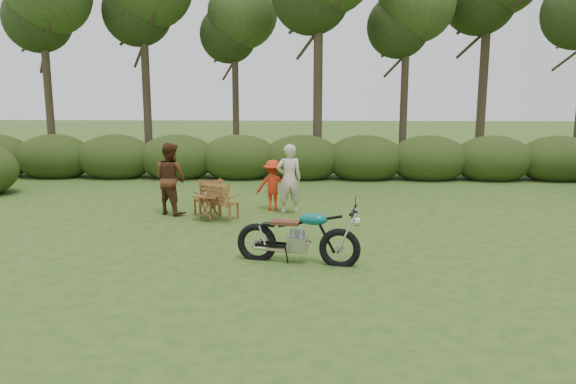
{
  "coord_description": "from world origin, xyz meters",
  "views": [
    {
      "loc": [
        0.23,
        -8.7,
        2.88
      ],
      "look_at": [
        -0.17,
        1.82,
        0.9
      ],
      "focal_mm": 35.0,
      "sensor_mm": 36.0,
      "label": 1
    }
  ],
  "objects_px": {
    "motorcycle": "(297,262)",
    "child": "(273,210)",
    "side_table": "(209,208)",
    "adult_b": "(172,214)",
    "lawn_chair_left": "(208,215)",
    "adult_a": "(289,213)",
    "lawn_chair_right": "(225,219)",
    "cup": "(207,194)"
  },
  "relations": [
    {
      "from": "motorcycle",
      "to": "adult_a",
      "type": "relative_size",
      "value": 1.23
    },
    {
      "from": "motorcycle",
      "to": "adult_a",
      "type": "distance_m",
      "value": 3.73
    },
    {
      "from": "side_table",
      "to": "child",
      "type": "relative_size",
      "value": 0.47
    },
    {
      "from": "adult_a",
      "to": "adult_b",
      "type": "distance_m",
      "value": 2.71
    },
    {
      "from": "lawn_chair_right",
      "to": "adult_b",
      "type": "distance_m",
      "value": 1.4
    },
    {
      "from": "side_table",
      "to": "adult_b",
      "type": "distance_m",
      "value": 1.19
    },
    {
      "from": "motorcycle",
      "to": "child",
      "type": "relative_size",
      "value": 1.65
    },
    {
      "from": "lawn_chair_right",
      "to": "cup",
      "type": "height_order",
      "value": "cup"
    },
    {
      "from": "motorcycle",
      "to": "lawn_chair_left",
      "type": "distance_m",
      "value": 3.99
    },
    {
      "from": "adult_a",
      "to": "adult_b",
      "type": "relative_size",
      "value": 0.98
    },
    {
      "from": "motorcycle",
      "to": "side_table",
      "type": "height_order",
      "value": "motorcycle"
    },
    {
      "from": "motorcycle",
      "to": "adult_b",
      "type": "bearing_deg",
      "value": 141.85
    },
    {
      "from": "cup",
      "to": "adult_a",
      "type": "height_order",
      "value": "adult_a"
    },
    {
      "from": "child",
      "to": "motorcycle",
      "type": "bearing_deg",
      "value": 95.45
    },
    {
      "from": "lawn_chair_left",
      "to": "adult_b",
      "type": "height_order",
      "value": "adult_b"
    },
    {
      "from": "cup",
      "to": "adult_b",
      "type": "relative_size",
      "value": 0.07
    },
    {
      "from": "lawn_chair_right",
      "to": "adult_b",
      "type": "height_order",
      "value": "adult_b"
    },
    {
      "from": "lawn_chair_left",
      "to": "adult_a",
      "type": "xyz_separation_m",
      "value": [
        1.84,
        0.33,
        0.0
      ]
    },
    {
      "from": "child",
      "to": "lawn_chair_right",
      "type": "bearing_deg",
      "value": 40.92
    },
    {
      "from": "motorcycle",
      "to": "adult_a",
      "type": "xyz_separation_m",
      "value": [
        -0.28,
        3.72,
        0.0
      ]
    },
    {
      "from": "side_table",
      "to": "adult_a",
      "type": "height_order",
      "value": "adult_a"
    },
    {
      "from": "lawn_chair_right",
      "to": "side_table",
      "type": "height_order",
      "value": "side_table"
    },
    {
      "from": "side_table",
      "to": "adult_b",
      "type": "relative_size",
      "value": 0.34
    },
    {
      "from": "motorcycle",
      "to": "lawn_chair_left",
      "type": "relative_size",
      "value": 2.29
    },
    {
      "from": "lawn_chair_right",
      "to": "side_table",
      "type": "xyz_separation_m",
      "value": [
        -0.32,
        -0.11,
        0.28
      ]
    },
    {
      "from": "lawn_chair_right",
      "to": "child",
      "type": "xyz_separation_m",
      "value": [
        1.0,
        1.0,
        0.0
      ]
    },
    {
      "from": "cup",
      "to": "lawn_chair_left",
      "type": "bearing_deg",
      "value": 100.83
    },
    {
      "from": "side_table",
      "to": "child",
      "type": "xyz_separation_m",
      "value": [
        1.33,
        1.11,
        -0.28
      ]
    },
    {
      "from": "lawn_chair_right",
      "to": "cup",
      "type": "xyz_separation_m",
      "value": [
        -0.34,
        -0.15,
        0.6
      ]
    },
    {
      "from": "lawn_chair_right",
      "to": "side_table",
      "type": "bearing_deg",
      "value": 38.26
    },
    {
      "from": "motorcycle",
      "to": "adult_b",
      "type": "height_order",
      "value": "adult_b"
    },
    {
      "from": "side_table",
      "to": "adult_b",
      "type": "height_order",
      "value": "adult_b"
    },
    {
      "from": "child",
      "to": "adult_b",
      "type": "bearing_deg",
      "value": 8.06
    },
    {
      "from": "motorcycle",
      "to": "lawn_chair_right",
      "type": "xyz_separation_m",
      "value": [
        -1.67,
        3.01,
        0.0
      ]
    },
    {
      "from": "side_table",
      "to": "adult_b",
      "type": "xyz_separation_m",
      "value": [
        -0.98,
        0.62,
        -0.28
      ]
    },
    {
      "from": "lawn_chair_right",
      "to": "child",
      "type": "height_order",
      "value": "child"
    },
    {
      "from": "lawn_chair_right",
      "to": "lawn_chair_left",
      "type": "xyz_separation_m",
      "value": [
        -0.44,
        0.37,
        0.0
      ]
    },
    {
      "from": "adult_b",
      "to": "child",
      "type": "bearing_deg",
      "value": -137.84
    },
    {
      "from": "side_table",
      "to": "adult_b",
      "type": "bearing_deg",
      "value": 147.81
    },
    {
      "from": "lawn_chair_left",
      "to": "child",
      "type": "distance_m",
      "value": 1.58
    },
    {
      "from": "adult_b",
      "to": "child",
      "type": "distance_m",
      "value": 2.36
    },
    {
      "from": "lawn_chair_right",
      "to": "child",
      "type": "bearing_deg",
      "value": -115.86
    }
  ]
}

